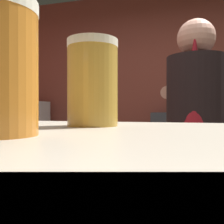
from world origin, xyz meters
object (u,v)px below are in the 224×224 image
mini_fridge (19,146)px  pint_glass_far (93,83)px  bartender (196,138)px  bottle_vinegar (223,106)px  mixing_bowl (170,133)px  bottle_soy (197,105)px

mini_fridge → pint_glass_far: size_ratio=9.52×
bartender → bottle_vinegar: bearing=-6.4°
mini_fridge → bartender: bartender is taller
pint_glass_far → mixing_bowl: bearing=89.0°
bottle_vinegar → bartender: bearing=-103.1°
bottle_soy → pint_glass_far: bearing=-96.1°
bartender → bottle_soy: size_ratio=7.14×
bartender → bottle_vinegar: 1.62m
bartender → mixing_bowl: bartender is taller
pint_glass_far → bottle_vinegar: size_ratio=0.68×
pint_glass_far → bottle_vinegar: 2.83m
bottle_soy → bartender: bearing=-93.3°
mixing_bowl → bottle_soy: (0.27, 1.04, 0.25)m
mini_fridge → bottle_vinegar: 2.66m
mini_fridge → bottle_vinegar: bottle_vinegar is taller
mixing_bowl → bottle_soy: size_ratio=0.73×
bartender → bottle_vinegar: bartender is taller
mixing_bowl → pint_glass_far: 1.77m
bottle_vinegar → bottle_soy: bearing=174.4°
bartender → bottle_soy: 1.61m
bottle_soy → bottle_vinegar: bearing=-5.6°
bartender → mixing_bowl: 0.58m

